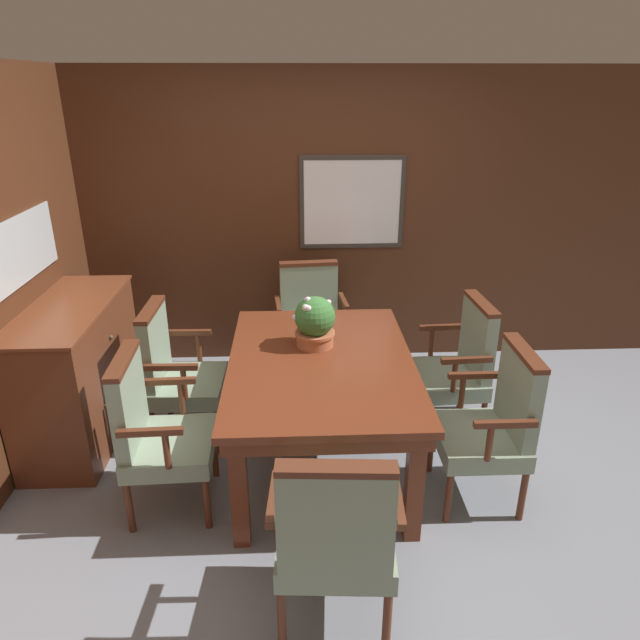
{
  "coord_description": "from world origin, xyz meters",
  "views": [
    {
      "loc": [
        -0.16,
        -2.88,
        2.32
      ],
      "look_at": [
        -0.01,
        0.4,
        0.94
      ],
      "focal_mm": 32.0,
      "sensor_mm": 36.0,
      "label": 1
    }
  ],
  "objects_px": {
    "chair_left_near": "(155,429)",
    "chair_left_far": "(176,370)",
    "chair_head_near": "(335,535)",
    "sideboard_cabinet": "(79,371)",
    "chair_right_far": "(458,363)",
    "chair_right_near": "(494,421)",
    "chair_head_far": "(311,319)",
    "dining_table": "(321,373)",
    "potted_plant": "(315,322)"
  },
  "relations": [
    {
      "from": "chair_head_near",
      "to": "chair_head_far",
      "type": "bearing_deg",
      "value": -85.54
    },
    {
      "from": "sideboard_cabinet",
      "to": "chair_left_far",
      "type": "bearing_deg",
      "value": -5.29
    },
    {
      "from": "chair_left_near",
      "to": "chair_right_near",
      "type": "distance_m",
      "value": 1.94
    },
    {
      "from": "dining_table",
      "to": "sideboard_cabinet",
      "type": "relative_size",
      "value": 1.27
    },
    {
      "from": "chair_left_far",
      "to": "chair_right_near",
      "type": "height_order",
      "value": "same"
    },
    {
      "from": "chair_left_near",
      "to": "chair_right_far",
      "type": "height_order",
      "value": "same"
    },
    {
      "from": "chair_left_far",
      "to": "chair_right_far",
      "type": "distance_m",
      "value": 1.95
    },
    {
      "from": "chair_head_near",
      "to": "potted_plant",
      "type": "bearing_deg",
      "value": -84.94
    },
    {
      "from": "chair_left_near",
      "to": "sideboard_cabinet",
      "type": "height_order",
      "value": "chair_left_near"
    },
    {
      "from": "chair_right_near",
      "to": "chair_head_near",
      "type": "xyz_separation_m",
      "value": [
        -0.98,
        -0.85,
        0.0
      ]
    },
    {
      "from": "dining_table",
      "to": "chair_head_near",
      "type": "xyz_separation_m",
      "value": [
        0.0,
        -1.23,
        -0.14
      ]
    },
    {
      "from": "chair_right_near",
      "to": "sideboard_cabinet",
      "type": "height_order",
      "value": "chair_right_near"
    },
    {
      "from": "chair_right_far",
      "to": "chair_head_far",
      "type": "height_order",
      "value": "same"
    },
    {
      "from": "chair_right_far",
      "to": "chair_head_near",
      "type": "bearing_deg",
      "value": -34.32
    },
    {
      "from": "chair_left_far",
      "to": "potted_plant",
      "type": "bearing_deg",
      "value": -97.4
    },
    {
      "from": "chair_left_near",
      "to": "chair_right_far",
      "type": "distance_m",
      "value": 2.07
    },
    {
      "from": "chair_head_far",
      "to": "chair_head_near",
      "type": "distance_m",
      "value": 2.44
    },
    {
      "from": "dining_table",
      "to": "chair_head_far",
      "type": "relative_size",
      "value": 1.7
    },
    {
      "from": "chair_head_far",
      "to": "chair_head_near",
      "type": "xyz_separation_m",
      "value": [
        0.03,
        -2.44,
        0.0
      ]
    },
    {
      "from": "chair_left_far",
      "to": "chair_right_far",
      "type": "bearing_deg",
      "value": -88.23
    },
    {
      "from": "dining_table",
      "to": "chair_left_near",
      "type": "distance_m",
      "value": 1.04
    },
    {
      "from": "chair_right_near",
      "to": "chair_left_near",
      "type": "bearing_deg",
      "value": -89.95
    },
    {
      "from": "chair_right_near",
      "to": "potted_plant",
      "type": "height_order",
      "value": "potted_plant"
    },
    {
      "from": "chair_right_near",
      "to": "chair_head_far",
      "type": "bearing_deg",
      "value": -147.34
    },
    {
      "from": "chair_left_near",
      "to": "chair_head_near",
      "type": "height_order",
      "value": "same"
    },
    {
      "from": "dining_table",
      "to": "chair_left_far",
      "type": "distance_m",
      "value": 1.05
    },
    {
      "from": "chair_right_near",
      "to": "potted_plant",
      "type": "xyz_separation_m",
      "value": [
        -1.01,
        0.58,
        0.4
      ]
    },
    {
      "from": "potted_plant",
      "to": "dining_table",
      "type": "bearing_deg",
      "value": -81.4
    },
    {
      "from": "sideboard_cabinet",
      "to": "chair_head_near",
      "type": "bearing_deg",
      "value": -44.78
    },
    {
      "from": "chair_right_far",
      "to": "chair_right_near",
      "type": "height_order",
      "value": "same"
    },
    {
      "from": "chair_head_far",
      "to": "potted_plant",
      "type": "relative_size",
      "value": 2.86
    },
    {
      "from": "dining_table",
      "to": "potted_plant",
      "type": "distance_m",
      "value": 0.33
    },
    {
      "from": "chair_left_near",
      "to": "chair_head_near",
      "type": "distance_m",
      "value": 1.29
    },
    {
      "from": "dining_table",
      "to": "chair_left_far",
      "type": "height_order",
      "value": "chair_left_far"
    },
    {
      "from": "chair_right_near",
      "to": "chair_right_far",
      "type": "bearing_deg",
      "value": -179.17
    },
    {
      "from": "chair_right_far",
      "to": "chair_head_near",
      "type": "relative_size",
      "value": 1.0
    },
    {
      "from": "chair_left_far",
      "to": "sideboard_cabinet",
      "type": "bearing_deg",
      "value": 86.07
    },
    {
      "from": "chair_head_far",
      "to": "potted_plant",
      "type": "bearing_deg",
      "value": -95.28
    },
    {
      "from": "sideboard_cabinet",
      "to": "chair_left_near",
      "type": "bearing_deg",
      "value": -48.57
    },
    {
      "from": "chair_left_near",
      "to": "chair_right_far",
      "type": "relative_size",
      "value": 1.0
    },
    {
      "from": "chair_right_near",
      "to": "sideboard_cabinet",
      "type": "xyz_separation_m",
      "value": [
        -2.63,
        0.79,
        -0.03
      ]
    },
    {
      "from": "chair_head_far",
      "to": "sideboard_cabinet",
      "type": "distance_m",
      "value": 1.81
    },
    {
      "from": "chair_left_near",
      "to": "chair_left_far",
      "type": "xyz_separation_m",
      "value": [
        -0.02,
        0.72,
        0.0
      ]
    },
    {
      "from": "chair_left_near",
      "to": "chair_head_far",
      "type": "height_order",
      "value": "same"
    },
    {
      "from": "chair_head_far",
      "to": "chair_head_near",
      "type": "bearing_deg",
      "value": -94.44
    },
    {
      "from": "chair_head_near",
      "to": "sideboard_cabinet",
      "type": "relative_size",
      "value": 0.75
    },
    {
      "from": "chair_right_near",
      "to": "chair_head_near",
      "type": "distance_m",
      "value": 1.29
    },
    {
      "from": "chair_head_far",
      "to": "chair_right_near",
      "type": "relative_size",
      "value": 1.0
    },
    {
      "from": "chair_left_far",
      "to": "sideboard_cabinet",
      "type": "relative_size",
      "value": 0.75
    },
    {
      "from": "chair_head_far",
      "to": "sideboard_cabinet",
      "type": "relative_size",
      "value": 0.75
    }
  ]
}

